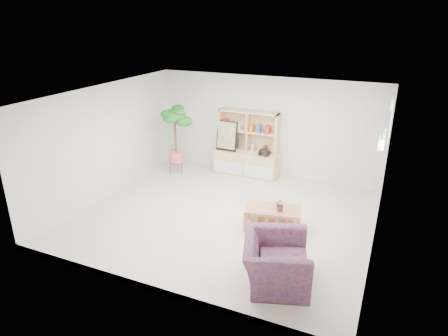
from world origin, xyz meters
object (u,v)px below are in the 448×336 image
at_px(coffee_table, 273,218).
at_px(floor_tree, 176,141).
at_px(storage_unit, 247,144).
at_px(armchair, 276,259).

relative_size(coffee_table, floor_tree, 0.59).
height_order(storage_unit, coffee_table, storage_unit).
bearing_deg(coffee_table, floor_tree, 139.85).
bearing_deg(floor_tree, armchair, -42.01).
height_order(floor_tree, armchair, floor_tree).
height_order(storage_unit, armchair, storage_unit).
relative_size(storage_unit, armchair, 1.46).
bearing_deg(storage_unit, floor_tree, -158.62).
height_order(coffee_table, floor_tree, floor_tree).
relative_size(storage_unit, floor_tree, 0.93).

